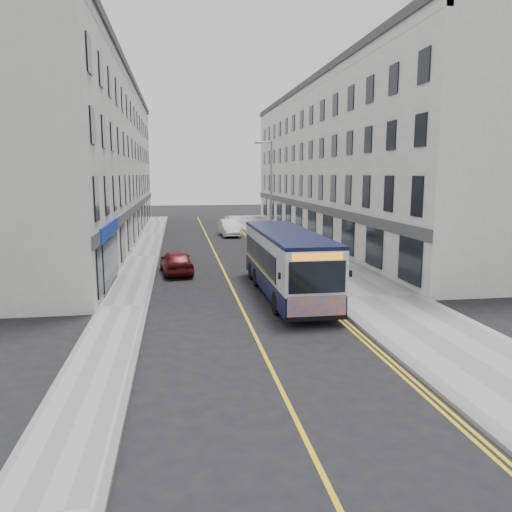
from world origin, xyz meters
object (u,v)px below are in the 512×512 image
object	(u,v)px
bicycle	(317,272)
car_maroon	(176,262)
city_bus	(286,261)
car_white	(230,228)
pedestrian_far	(278,233)
pedestrian_near	(283,241)
streetlamp	(270,191)

from	to	relation	value
bicycle	car_maroon	distance (m)	8.23
city_bus	car_white	size ratio (longest dim) A/B	2.30
pedestrian_far	car_white	distance (m)	7.41
pedestrian_near	pedestrian_far	distance (m)	4.48
pedestrian_far	car_maroon	xyz separation A→B (m)	(-8.02, -10.44, -0.28)
pedestrian_near	pedestrian_far	size ratio (longest dim) A/B	0.96
city_bus	pedestrian_near	size ratio (longest dim) A/B	6.30
city_bus	car_white	bearing A→B (deg)	90.56
pedestrian_far	car_white	bearing A→B (deg)	92.01
city_bus	pedestrian_far	world-z (taller)	city_bus
streetlamp	bicycle	world-z (taller)	streetlamp
car_maroon	pedestrian_near	bearing A→B (deg)	-147.83
streetlamp	car_white	xyz separation A→B (m)	(-2.05, 9.17, -3.64)
city_bus	streetlamp	bearing A→B (deg)	82.58
pedestrian_near	car_maroon	world-z (taller)	pedestrian_near
pedestrian_far	car_maroon	size ratio (longest dim) A/B	0.42
streetlamp	bicycle	size ratio (longest dim) A/B	3.97
bicycle	pedestrian_near	distance (m)	10.11
bicycle	car_white	distance (m)	21.36
bicycle	pedestrian_near	size ratio (longest dim) A/B	1.22
streetlamp	bicycle	bearing A→B (deg)	-88.91
streetlamp	car_maroon	bearing A→B (deg)	-130.91
city_bus	car_white	distance (m)	23.18
car_white	bicycle	bearing A→B (deg)	-86.16
pedestrian_near	pedestrian_far	bearing A→B (deg)	82.02
streetlamp	city_bus	world-z (taller)	streetlamp
car_white	car_maroon	size ratio (longest dim) A/B	1.11
car_maroon	city_bus	bearing A→B (deg)	123.50
car_maroon	bicycle	bearing A→B (deg)	143.46
car_white	pedestrian_far	bearing A→B (deg)	-66.97
pedestrian_near	car_maroon	xyz separation A→B (m)	(-7.46, -6.00, -0.25)
car_white	pedestrian_near	bearing A→B (deg)	-79.11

